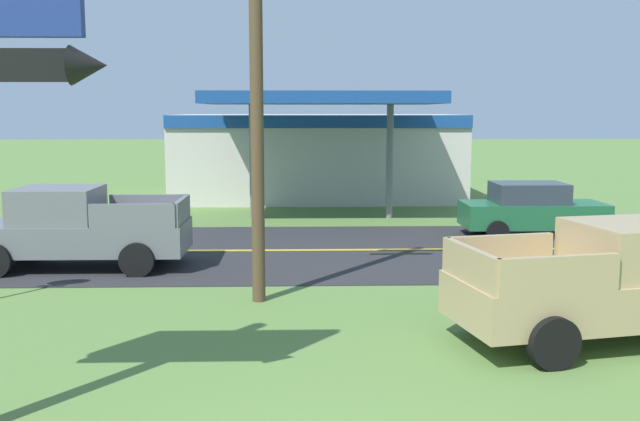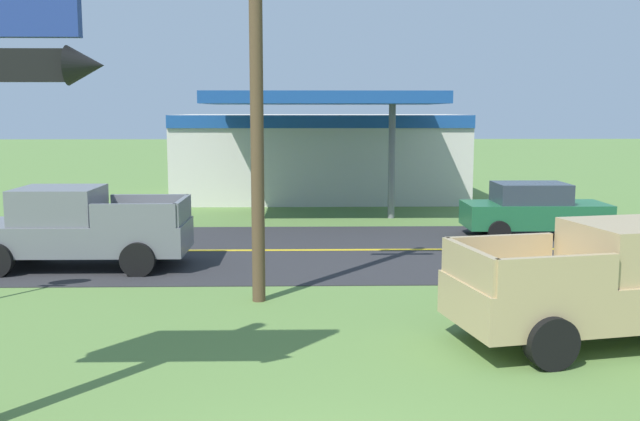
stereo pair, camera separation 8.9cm
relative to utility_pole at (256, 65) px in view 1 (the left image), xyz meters
The scene contains 7 objects.
road_asphalt 7.06m from the utility_pole, 76.66° to the left, with size 140.00×8.00×0.02m, color #2B2B2D.
road_centre_line 7.05m from the utility_pole, 76.66° to the left, with size 126.00×0.20×0.01m, color gold.
utility_pole is the anchor object (origin of this frame).
gas_station 17.09m from the utility_pole, 84.57° to the left, with size 12.00×11.50×4.40m.
pickup_tan_parked_on_lawn 7.51m from the utility_pole, 24.02° to the right, with size 5.49×3.01×1.96m.
pickup_grey_on_road 6.68m from the utility_pole, 145.25° to the left, with size 5.20×2.24×1.96m.
car_green_near_lane 11.26m from the utility_pole, 42.62° to the left, with size 4.20×2.00×1.64m.
Camera 1 is at (-0.41, -6.31, 3.79)m, focal length 40.63 mm.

